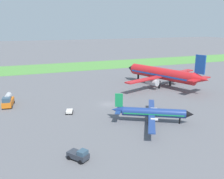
{
  "coord_description": "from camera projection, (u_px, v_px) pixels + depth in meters",
  "views": [
    {
      "loc": [
        -23.37,
        -63.08,
        21.87
      ],
      "look_at": [
        2.95,
        4.23,
        3.0
      ],
      "focal_mm": 40.36,
      "sensor_mm": 36.0,
      "label": 1
    }
  ],
  "objects": [
    {
      "name": "ground_plane",
      "position": [
        108.0,
        104.0,
        70.6
      ],
      "size": [
        600.0,
        600.0,
        0.0
      ],
      "primitive_type": "plane",
      "color": "slate"
    },
    {
      "name": "airplane_midfield_jet",
      "position": [
        163.0,
        74.0,
        89.77
      ],
      "size": [
        34.39,
        34.11,
        12.62
      ],
      "rotation": [
        0.0,
        0.0,
        1.92
      ],
      "color": "red",
      "rests_on": "ground_plane"
    },
    {
      "name": "baggage_cart_near_gate",
      "position": [
        69.0,
        111.0,
        63.25
      ],
      "size": [
        2.35,
        2.78,
        0.9
      ],
      "rotation": [
        0.0,
        0.0,
        4.43
      ],
      "color": "white",
      "rests_on": "ground_plane"
    },
    {
      "name": "airplane_foreground_turboprop",
      "position": [
        152.0,
        112.0,
        57.18
      ],
      "size": [
        17.07,
        19.59,
        6.53
      ],
      "rotation": [
        0.0,
        0.0,
        5.76
      ],
      "color": "navy",
      "rests_on": "ground_plane"
    },
    {
      "name": "pushback_tug_by_runway",
      "position": [
        79.0,
        155.0,
        41.54
      ],
      "size": [
        3.55,
        3.98,
        1.95
      ],
      "rotation": [
        0.0,
        0.0,
        5.33
      ],
      "color": "#2D333D",
      "rests_on": "ground_plane"
    },
    {
      "name": "fuel_truck_midfield",
      "position": [
        8.0,
        101.0,
        68.68
      ],
      "size": [
        3.35,
        6.77,
        3.29
      ],
      "rotation": [
        0.0,
        0.0,
        4.57
      ],
      "color": "orange",
      "rests_on": "ground_plane"
    },
    {
      "name": "grass_taxiway_strip",
      "position": [
        63.0,
        67.0,
        131.04
      ],
      "size": [
        360.0,
        28.0,
        0.08
      ],
      "primitive_type": "cube",
      "color": "#549342",
      "rests_on": "ground_plane"
    }
  ]
}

